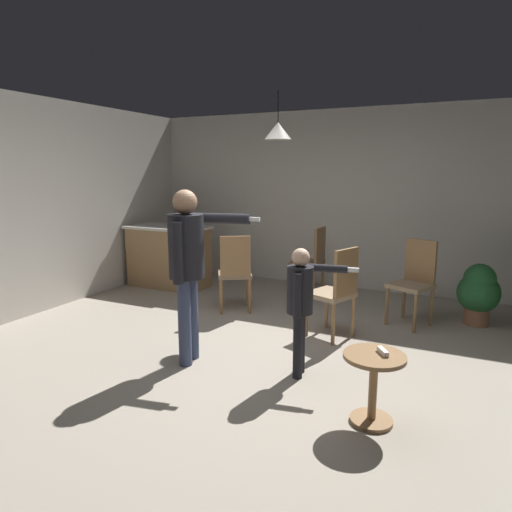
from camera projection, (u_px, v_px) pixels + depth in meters
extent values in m
plane|color=#9E9384|center=(254.00, 362.00, 4.24)|extent=(7.68, 7.68, 0.00)
cube|color=beige|center=(344.00, 200.00, 6.82)|extent=(6.40, 0.10, 2.70)
cube|color=beige|center=(13.00, 208.00, 5.33)|extent=(0.10, 6.40, 2.70)
cube|color=#99754C|center=(169.00, 257.00, 6.98)|extent=(1.20, 0.60, 0.91)
cube|color=beige|center=(168.00, 227.00, 6.89)|extent=(1.26, 0.66, 0.04)
cylinder|color=olive|center=(375.00, 357.00, 3.14)|extent=(0.44, 0.44, 0.03)
cylinder|color=olive|center=(373.00, 391.00, 3.19)|extent=(0.06, 0.06, 0.49)
cylinder|color=olive|center=(371.00, 420.00, 3.23)|extent=(0.31, 0.31, 0.03)
cylinder|color=#384260|center=(192.00, 317.00, 4.27)|extent=(0.12, 0.12, 0.82)
cylinder|color=#384260|center=(185.00, 323.00, 4.11)|extent=(0.12, 0.12, 0.82)
cylinder|color=black|center=(186.00, 246.00, 4.06)|extent=(0.33, 0.33, 0.58)
sphere|color=#9E7556|center=(185.00, 202.00, 3.98)|extent=(0.22, 0.22, 0.22)
cylinder|color=black|center=(221.00, 218.00, 4.12)|extent=(0.56, 0.19, 0.10)
cube|color=white|center=(253.00, 219.00, 4.04)|extent=(0.13, 0.06, 0.04)
cylinder|color=black|center=(177.00, 253.00, 3.89)|extent=(0.10, 0.10, 0.55)
cylinder|color=black|center=(300.00, 342.00, 3.98)|extent=(0.08, 0.08, 0.58)
cylinder|color=black|center=(298.00, 347.00, 3.87)|extent=(0.08, 0.08, 0.58)
cylinder|color=black|center=(300.00, 290.00, 3.83)|extent=(0.23, 0.23, 0.41)
sphere|color=#D8AD8C|center=(301.00, 257.00, 3.78)|extent=(0.16, 0.16, 0.16)
cylinder|color=black|center=(325.00, 268.00, 3.88)|extent=(0.39, 0.13, 0.07)
cube|color=white|center=(351.00, 270.00, 3.82)|extent=(0.13, 0.06, 0.04)
cylinder|color=black|center=(297.00, 296.00, 3.71)|extent=(0.07, 0.07, 0.39)
cylinder|color=olive|center=(431.00, 307.00, 5.20)|extent=(0.04, 0.04, 0.45)
cylinder|color=olive|center=(404.00, 300.00, 5.47)|extent=(0.04, 0.04, 0.45)
cylinder|color=olive|center=(415.00, 313.00, 4.97)|extent=(0.04, 0.04, 0.45)
cylinder|color=olive|center=(387.00, 306.00, 5.24)|extent=(0.04, 0.04, 0.45)
cube|color=#997F60|center=(410.00, 286.00, 5.17)|extent=(0.56, 0.56, 0.05)
cube|color=olive|center=(421.00, 261.00, 5.24)|extent=(0.36, 0.19, 0.50)
cylinder|color=olive|center=(221.00, 297.00, 5.62)|extent=(0.04, 0.04, 0.45)
cylinder|color=olive|center=(250.00, 296.00, 5.66)|extent=(0.04, 0.04, 0.45)
cylinder|color=olive|center=(221.00, 290.00, 5.97)|extent=(0.04, 0.04, 0.45)
cylinder|color=olive|center=(247.00, 289.00, 6.01)|extent=(0.04, 0.04, 0.45)
cube|color=#7F664C|center=(235.00, 274.00, 5.77)|extent=(0.58, 0.58, 0.05)
cube|color=olive|center=(235.00, 256.00, 5.53)|extent=(0.34, 0.23, 0.50)
cylinder|color=olive|center=(333.00, 324.00, 4.62)|extent=(0.04, 0.04, 0.45)
cylinder|color=olive|center=(353.00, 317.00, 4.86)|extent=(0.04, 0.04, 0.45)
cylinder|color=olive|center=(306.00, 316.00, 4.88)|extent=(0.04, 0.04, 0.45)
cylinder|color=olive|center=(327.00, 309.00, 5.12)|extent=(0.04, 0.04, 0.45)
cube|color=#997F60|center=(331.00, 294.00, 4.82)|extent=(0.54, 0.54, 0.05)
cube|color=olive|center=(346.00, 272.00, 4.64)|extent=(0.17, 0.37, 0.50)
cylinder|color=olive|center=(314.00, 284.00, 6.29)|extent=(0.04, 0.04, 0.45)
cylinder|color=olive|center=(322.00, 278.00, 6.61)|extent=(0.04, 0.04, 0.45)
cylinder|color=olive|center=(290.00, 281.00, 6.45)|extent=(0.04, 0.04, 0.45)
cylinder|color=olive|center=(300.00, 276.00, 6.77)|extent=(0.04, 0.04, 0.45)
cube|color=#7F664C|center=(307.00, 263.00, 6.48)|extent=(0.43, 0.43, 0.05)
cube|color=olive|center=(320.00, 245.00, 6.35)|extent=(0.05, 0.38, 0.50)
cylinder|color=brown|center=(476.00, 315.00, 5.27)|extent=(0.28, 0.28, 0.22)
sphere|color=#235B2D|center=(478.00, 293.00, 5.22)|extent=(0.48, 0.48, 0.48)
sphere|color=#235B2D|center=(480.00, 279.00, 5.19)|extent=(0.36, 0.36, 0.36)
cube|color=white|center=(383.00, 351.00, 3.14)|extent=(0.10, 0.13, 0.04)
cone|color=silver|center=(278.00, 131.00, 5.22)|extent=(0.32, 0.32, 0.20)
cylinder|color=black|center=(278.00, 107.00, 5.17)|extent=(0.01, 0.01, 0.36)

